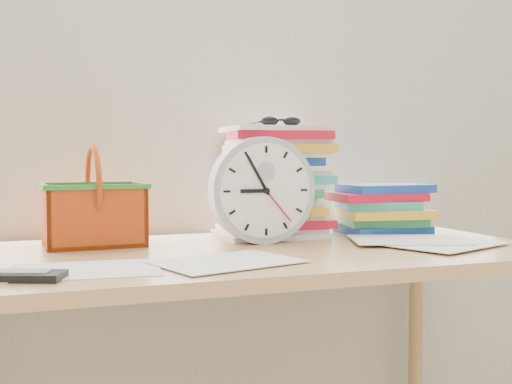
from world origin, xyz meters
name	(u,v)px	position (x,y,z in m)	size (l,w,h in m)	color
curtain	(213,44)	(0.00, 1.98, 1.30)	(2.40, 0.01, 2.50)	beige
desk	(258,280)	(0.00, 1.60, 0.68)	(1.40, 0.70, 0.75)	tan
paper_stack	(272,182)	(0.13, 1.83, 0.90)	(0.31, 0.25, 0.30)	white
clock	(262,190)	(0.04, 1.69, 0.89)	(0.27, 0.27, 0.05)	#A5ACB9
sunglasses	(281,121)	(0.14, 1.79, 1.07)	(0.13, 0.11, 0.03)	black
book_stack	(382,209)	(0.44, 1.77, 0.82)	(0.28, 0.21, 0.14)	white
basket	(93,196)	(-0.36, 1.80, 0.87)	(0.25, 0.19, 0.25)	#D44F14
calculator	(23,276)	(-0.53, 1.38, 0.76)	(0.14, 0.07, 0.01)	black
scattered_papers	(258,246)	(0.00, 1.60, 0.76)	(1.26, 0.42, 0.02)	white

